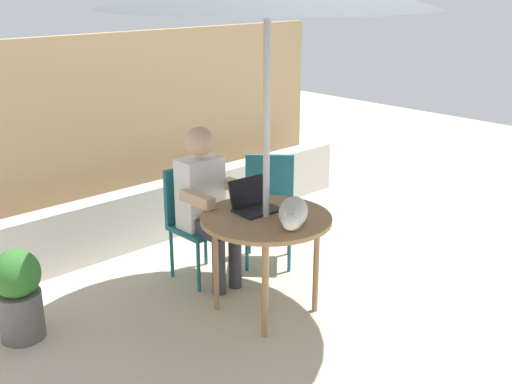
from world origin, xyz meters
TOP-DOWN VIEW (x-y plane):
  - ground_plane at (0.00, 0.00)m, footprint 14.00×14.00m
  - fence_back at (0.00, 2.28)m, footprint 5.45×0.08m
  - planter_wall_low at (0.00, 1.61)m, footprint 4.90×0.20m
  - patio_table at (0.00, 0.00)m, footprint 0.90×0.90m
  - chair_occupied at (0.00, 0.80)m, footprint 0.40×0.40m
  - chair_empty at (0.64, 0.62)m, footprint 0.57×0.57m
  - person_seated at (0.00, 0.65)m, footprint 0.48×0.48m
  - laptop at (0.03, 0.17)m, footprint 0.32×0.27m
  - cat at (0.01, -0.24)m, footprint 0.55×0.42m
  - potted_plant_near_fence at (-1.42, 0.83)m, footprint 0.31×0.31m

SIDE VIEW (x-z plane):
  - ground_plane at x=0.00m, z-range 0.00..0.00m
  - planter_wall_low at x=0.00m, z-range 0.00..0.51m
  - potted_plant_near_fence at x=-1.42m, z-range 0.01..0.64m
  - chair_occupied at x=0.00m, z-range 0.07..0.95m
  - chair_empty at x=0.64m, z-range 0.07..0.95m
  - patio_table at x=0.00m, z-range 0.29..1.00m
  - person_seated at x=0.00m, z-range 0.07..1.29m
  - laptop at x=0.03m, z-range 0.67..0.89m
  - cat at x=0.01m, z-range 0.71..0.88m
  - fence_back at x=0.00m, z-range 0.00..1.79m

